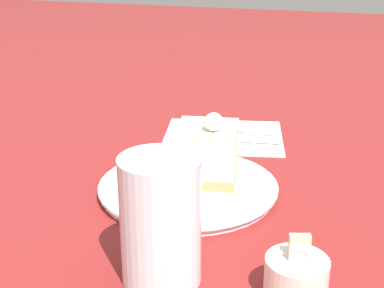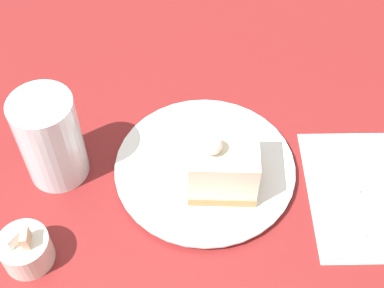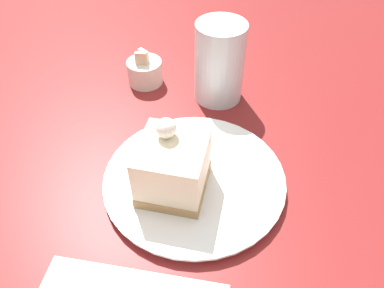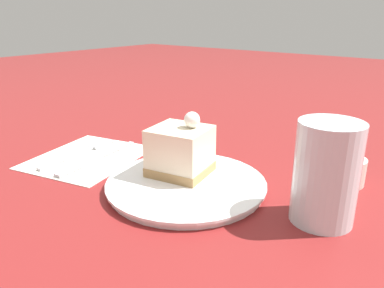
# 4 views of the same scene
# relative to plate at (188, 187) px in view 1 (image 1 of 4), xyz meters

# --- Properties ---
(ground_plane) EXTENTS (4.00, 4.00, 0.00)m
(ground_plane) POSITION_rel_plate_xyz_m (0.03, -0.02, -0.01)
(ground_plane) COLOR maroon
(plate) EXTENTS (0.24, 0.24, 0.01)m
(plate) POSITION_rel_plate_xyz_m (0.00, 0.00, 0.00)
(plate) COLOR white
(plate) RESTS_ON ground_plane
(cake_slice) EXTENTS (0.10, 0.10, 0.10)m
(cake_slice) POSITION_rel_plate_xyz_m (-0.03, 0.02, 0.04)
(cake_slice) COLOR #AD8451
(cake_slice) RESTS_ON plate
(napkin) EXTENTS (0.21, 0.23, 0.00)m
(napkin) POSITION_rel_plate_xyz_m (-0.22, -0.01, -0.01)
(napkin) COLOR white
(napkin) RESTS_ON ground_plane
(fork) EXTENTS (0.04, 0.18, 0.00)m
(fork) POSITION_rel_plate_xyz_m (-0.25, -0.00, -0.00)
(fork) COLOR #B2B2B7
(fork) RESTS_ON napkin
(knife) EXTENTS (0.04, 0.19, 0.00)m
(knife) POSITION_rel_plate_xyz_m (-0.20, -0.02, -0.00)
(knife) COLOR #B2B2B7
(knife) RESTS_ON napkin
(sugar_bowl) EXTENTS (0.06, 0.06, 0.06)m
(sugar_bowl) POSITION_rel_plate_xyz_m (0.18, 0.17, 0.01)
(sugar_bowl) COLOR silver
(sugar_bowl) RESTS_ON ground_plane
(drinking_glass) EXTENTS (0.08, 0.08, 0.13)m
(drinking_glass) POSITION_rel_plate_xyz_m (0.19, 0.04, 0.06)
(drinking_glass) COLOR silver
(drinking_glass) RESTS_ON ground_plane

